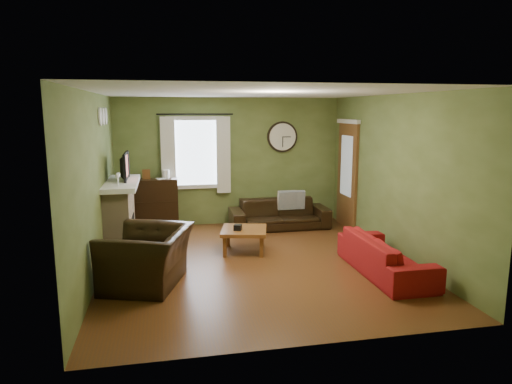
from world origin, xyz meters
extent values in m
cube|color=#583116|center=(0.00, 0.00, 0.00)|extent=(4.60, 5.20, 0.00)
cube|color=white|center=(0.00, 0.00, 2.60)|extent=(4.60, 5.20, 0.00)
cube|color=#5E7036|center=(-2.30, 0.00, 1.30)|extent=(0.00, 5.20, 2.60)
cube|color=#5E7036|center=(2.30, 0.00, 1.30)|extent=(0.00, 5.20, 2.60)
cube|color=#5E7036|center=(0.00, 2.60, 1.30)|extent=(4.60, 0.00, 2.60)
cube|color=#5E7036|center=(0.00, -2.60, 1.30)|extent=(4.60, 0.00, 2.60)
cube|color=tan|center=(-2.10, 1.15, 0.55)|extent=(0.40, 1.40, 1.10)
cube|color=black|center=(-1.91, 1.15, 0.30)|extent=(0.04, 0.60, 0.55)
cube|color=white|center=(-2.07, 1.15, 1.14)|extent=(0.58, 1.60, 0.08)
imported|color=black|center=(-2.05, 1.30, 1.35)|extent=(0.08, 0.60, 0.35)
cube|color=#994C3F|center=(-1.97, 1.30, 1.41)|extent=(0.02, 0.62, 0.36)
cylinder|color=white|center=(-2.28, 0.80, 2.25)|extent=(0.28, 0.28, 0.03)
cylinder|color=white|center=(-2.28, 1.15, 2.25)|extent=(0.28, 0.28, 0.03)
cylinder|color=white|center=(-2.28, 1.50, 2.25)|extent=(0.28, 0.28, 0.03)
cylinder|color=black|center=(-0.70, 2.48, 2.27)|extent=(0.03, 0.03, 1.50)
cube|color=silver|center=(-1.25, 2.48, 1.45)|extent=(0.28, 0.04, 1.55)
cube|color=silver|center=(-0.15, 2.48, 1.45)|extent=(0.28, 0.04, 1.55)
cube|color=brown|center=(2.27, 1.85, 1.05)|extent=(0.05, 0.90, 2.10)
imported|color=brown|center=(-1.49, 2.26, 0.96)|extent=(0.19, 0.24, 0.02)
imported|color=black|center=(0.91, 2.01, 0.29)|extent=(1.97, 0.77, 0.58)
cube|color=gray|center=(1.27, 2.09, 0.55)|extent=(0.38, 0.16, 0.37)
cube|color=gray|center=(1.08, 2.08, 0.55)|extent=(0.38, 0.12, 0.38)
imported|color=maroon|center=(1.77, -0.83, 0.27)|extent=(0.73, 1.87, 0.55)
imported|color=black|center=(-1.60, -0.59, 0.39)|extent=(1.36, 1.45, 0.77)
cube|color=black|center=(-0.18, 0.54, 0.40)|extent=(0.16, 0.16, 0.09)
camera|label=1|loc=(-1.34, -6.68, 2.35)|focal=32.00mm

